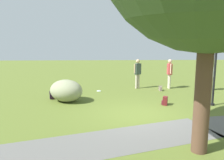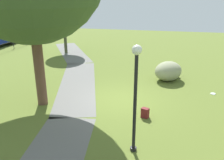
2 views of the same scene
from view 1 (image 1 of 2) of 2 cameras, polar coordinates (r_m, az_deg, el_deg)
name	(u,v)px [view 1 (image 1 of 2)]	position (r m, az deg, el deg)	size (l,w,h in m)	color
ground_plane	(140,115)	(9.71, 6.83, -8.43)	(48.00, 48.00, 0.00)	#566627
footpath_segment_mid	(96,144)	(7.19, -3.93, -15.23)	(8.18, 4.26, 0.01)	#605E5B
lamp_post	(216,61)	(11.57, 23.83, 4.18)	(0.28, 0.28, 3.30)	black
lawn_boulder	(66,91)	(11.74, -11.06, -2.55)	(2.17, 2.06, 1.08)	gray
woman_with_handbag	(170,71)	(14.84, 13.79, 2.03)	(0.25, 0.52, 1.81)	beige
man_near_boulder	(138,71)	(14.52, 6.24, 2.10)	(0.47, 0.38, 1.81)	beige
passerby_on_path	(210,74)	(14.98, 22.72, 1.25)	(0.51, 0.31, 1.67)	#495770
handbag_on_grass	(160,88)	(14.22, 11.65, -2.00)	(0.29, 0.33, 0.31)	gray
backpack_by_boulder	(53,95)	(12.44, -14.22, -3.60)	(0.33, 0.33, 0.40)	black
spare_backpack_on_lawn	(165,101)	(11.26, 12.72, -4.98)	(0.33, 0.33, 0.40)	maroon
frisbee_on_grass	(99,91)	(13.86, -3.23, -2.67)	(0.24, 0.24, 0.02)	white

